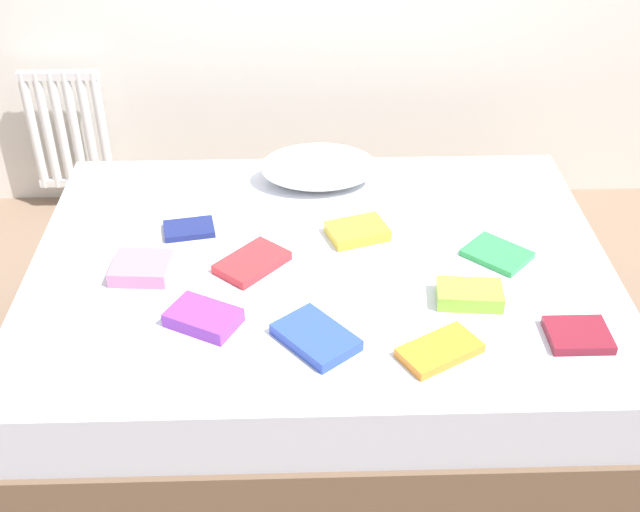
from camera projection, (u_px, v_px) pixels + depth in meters
ground_plane at (320, 369)px, 3.04m from camera, size 8.00×8.00×0.00m
bed at (320, 317)px, 2.90m from camera, size 2.00×1.50×0.50m
radiator at (68, 131)px, 3.77m from camera, size 0.36×0.04×0.58m
pillow at (319, 167)px, 3.15m from camera, size 0.45×0.29×0.15m
textbook_maroon at (578, 335)px, 2.41m from camera, size 0.18×0.16×0.03m
textbook_lime at (469, 295)px, 2.56m from camera, size 0.22×0.14×0.05m
textbook_navy at (189, 229)px, 2.90m from camera, size 0.20×0.15×0.02m
textbook_green at (497, 254)px, 2.77m from camera, size 0.26×0.26×0.02m
textbook_purple at (203, 318)px, 2.47m from camera, size 0.25×0.22×0.05m
textbook_yellow at (357, 231)px, 2.87m from camera, size 0.24×0.20×0.04m
textbook_pink at (141, 268)px, 2.68m from camera, size 0.20×0.18×0.05m
textbook_blue at (316, 337)px, 2.40m from camera, size 0.28×0.29×0.04m
textbook_red at (252, 262)px, 2.72m from camera, size 0.27×0.27×0.03m
textbook_orange at (440, 350)px, 2.36m from camera, size 0.27×0.23×0.03m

